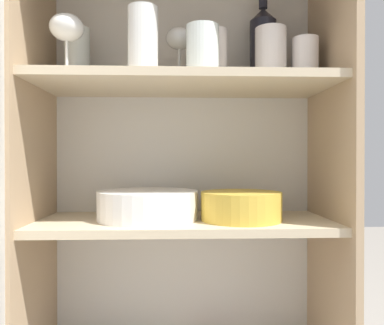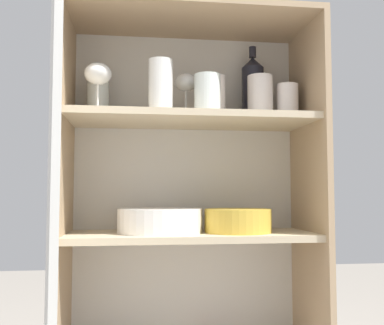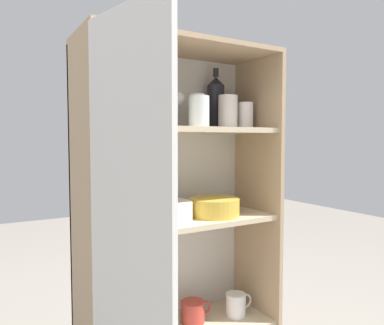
{
  "view_description": "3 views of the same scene",
  "coord_description": "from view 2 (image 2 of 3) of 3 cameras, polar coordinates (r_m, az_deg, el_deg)",
  "views": [
    {
      "loc": [
        -0.02,
        -0.8,
        0.88
      ],
      "look_at": [
        0.02,
        0.17,
        0.88
      ],
      "focal_mm": 35.0,
      "sensor_mm": 36.0,
      "label": 1
    },
    {
      "loc": [
        -0.17,
        -1.2,
        0.85
      ],
      "look_at": [
        0.01,
        0.17,
        0.95
      ],
      "focal_mm": 42.0,
      "sensor_mm": 36.0,
      "label": 2
    },
    {
      "loc": [
        -0.69,
        -1.1,
        1.04
      ],
      "look_at": [
        0.04,
        0.13,
        0.95
      ],
      "focal_mm": 35.0,
      "sensor_mm": 36.0,
      "label": 3
    }
  ],
  "objects": [
    {
      "name": "cupboard_back_panel",
      "position": [
        1.51,
        -0.88,
        -10.09
      ],
      "size": [
        0.76,
        0.02,
        1.38
      ],
      "primitive_type": "cube",
      "color": "silver",
      "rests_on": "ground_plane"
    },
    {
      "name": "cupboard_side_left",
      "position": [
        1.37,
        -16.1,
        -10.58
      ],
      "size": [
        0.02,
        0.32,
        1.38
      ],
      "primitive_type": "cube",
      "color": "tan",
      "rests_on": "ground_plane"
    },
    {
      "name": "cupboard_side_right",
      "position": [
        1.46,
        14.76,
        -10.19
      ],
      "size": [
        0.02,
        0.32,
        1.38
      ],
      "primitive_type": "cube",
      "color": "tan",
      "rests_on": "ground_plane"
    },
    {
      "name": "cupboard_top_panel",
      "position": [
        1.46,
        -0.16,
        17.6
      ],
      "size": [
        0.76,
        0.32,
        0.02
      ],
      "primitive_type": "cube",
      "color": "tan",
      "rests_on": "cupboard_side_left"
    },
    {
      "name": "shelf_board_middle",
      "position": [
        1.36,
        -0.17,
        -9.29
      ],
      "size": [
        0.73,
        0.28,
        0.02
      ],
      "primitive_type": "cube",
      "color": "beige"
    },
    {
      "name": "shelf_board_upper",
      "position": [
        1.37,
        -0.17,
        5.43
      ],
      "size": [
        0.73,
        0.28,
        0.02
      ],
      "primitive_type": "cube",
      "color": "beige"
    },
    {
      "name": "cupboard_door",
      "position": [
        1.03,
        -17.51,
        -12.82
      ],
      "size": [
        0.09,
        0.37,
        1.38
      ],
      "color": "silver",
      "rests_on": "ground_plane"
    },
    {
      "name": "tumbler_glass_0",
      "position": [
        1.45,
        12.04,
        7.58
      ],
      "size": [
        0.07,
        0.07,
        0.11
      ],
      "color": "silver",
      "rests_on": "shelf_board_upper"
    },
    {
      "name": "tumbler_glass_1",
      "position": [
        1.44,
        -11.85,
        8.44
      ],
      "size": [
        0.07,
        0.07,
        0.15
      ],
      "color": "white",
      "rests_on": "shelf_board_upper"
    },
    {
      "name": "tumbler_glass_2",
      "position": [
        1.41,
        2.99,
        8.31
      ],
      "size": [
        0.06,
        0.06,
        0.13
      ],
      "color": "silver",
      "rests_on": "shelf_board_upper"
    },
    {
      "name": "tumbler_glass_3",
      "position": [
        1.43,
        8.65,
        8.21
      ],
      "size": [
        0.08,
        0.08,
        0.13
      ],
      "color": "silver",
      "rests_on": "shelf_board_upper"
    },
    {
      "name": "tumbler_glass_4",
      "position": [
        1.3,
        -4.01,
        9.73
      ],
      "size": [
        0.07,
        0.07,
        0.15
      ],
      "color": "white",
      "rests_on": "shelf_board_upper"
    },
    {
      "name": "tumbler_glass_5",
      "position": [
        1.33,
        1.95,
        8.68
      ],
      "size": [
        0.08,
        0.08,
        0.11
      ],
      "color": "white",
      "rests_on": "shelf_board_upper"
    },
    {
      "name": "wine_glass_0",
      "position": [
        1.33,
        -11.85,
        10.73
      ],
      "size": [
        0.08,
        0.08,
        0.14
      ],
      "color": "white",
      "rests_on": "shelf_board_upper"
    },
    {
      "name": "wine_glass_1",
      "position": [
        1.41,
        -0.78,
        9.78
      ],
      "size": [
        0.07,
        0.07,
        0.14
      ],
      "color": "white",
      "rests_on": "shelf_board_upper"
    },
    {
      "name": "wine_bottle",
      "position": [
        1.52,
        7.74,
        9.19
      ],
      "size": [
        0.07,
        0.07,
        0.26
      ],
      "color": "black",
      "rests_on": "shelf_board_upper"
    },
    {
      "name": "plate_stack_white",
      "position": [
        1.35,
        -4.11,
        -7.36
      ],
      "size": [
        0.25,
        0.25,
        0.07
      ],
      "color": "white",
      "rests_on": "shelf_board_middle"
    },
    {
      "name": "mixing_bowl_large",
      "position": [
        1.36,
        5.85,
        -7.22
      ],
      "size": [
        0.2,
        0.2,
        0.07
      ],
      "color": "gold",
      "rests_on": "shelf_board_middle"
    }
  ]
}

